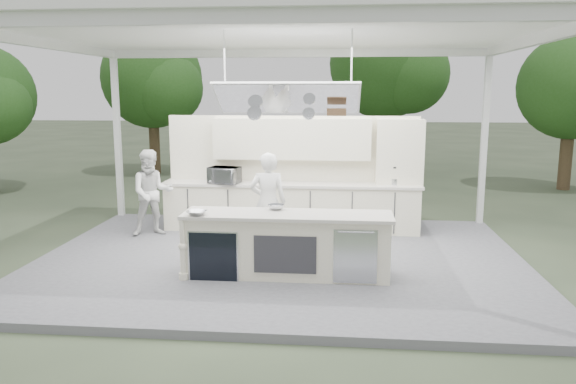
# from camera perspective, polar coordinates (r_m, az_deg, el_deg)

# --- Properties ---
(ground) EXTENTS (90.00, 90.00, 0.00)m
(ground) POSITION_cam_1_polar(r_m,az_deg,el_deg) (9.45, -0.75, -7.33)
(ground) COLOR #48543A
(ground) RESTS_ON ground
(stage_deck) EXTENTS (8.00, 6.00, 0.12)m
(stage_deck) POSITION_cam_1_polar(r_m,az_deg,el_deg) (9.43, -0.75, -6.98)
(stage_deck) COLOR slate
(stage_deck) RESTS_ON ground
(tent) EXTENTS (8.20, 6.20, 3.86)m
(tent) POSITION_cam_1_polar(r_m,az_deg,el_deg) (9.04, -0.79, 15.68)
(tent) COLOR white
(tent) RESTS_ON ground
(demo_island) EXTENTS (3.10, 0.79, 0.95)m
(demo_island) POSITION_cam_1_polar(r_m,az_deg,el_deg) (8.40, -0.21, -5.35)
(demo_island) COLOR beige
(demo_island) RESTS_ON stage_deck
(back_counter) EXTENTS (5.08, 0.72, 0.95)m
(back_counter) POSITION_cam_1_polar(r_m,az_deg,el_deg) (11.13, 0.30, -1.46)
(back_counter) COLOR beige
(back_counter) RESTS_ON stage_deck
(back_wall_unit) EXTENTS (5.05, 0.48, 2.25)m
(back_wall_unit) POSITION_cam_1_polar(r_m,az_deg,el_deg) (11.16, 2.68, 3.64)
(back_wall_unit) COLOR beige
(back_wall_unit) RESTS_ON stage_deck
(tree_cluster) EXTENTS (19.55, 9.40, 5.85)m
(tree_cluster) POSITION_cam_1_polar(r_m,az_deg,el_deg) (18.77, 2.01, 11.54)
(tree_cluster) COLOR #4E3F27
(tree_cluster) RESTS_ON ground
(head_chef) EXTENTS (0.68, 0.50, 1.72)m
(head_chef) POSITION_cam_1_polar(r_m,az_deg,el_deg) (9.57, -2.05, -1.06)
(head_chef) COLOR white
(head_chef) RESTS_ON stage_deck
(sous_chef) EXTENTS (0.98, 0.89, 1.65)m
(sous_chef) POSITION_cam_1_polar(r_m,az_deg,el_deg) (10.98, -13.65, -0.07)
(sous_chef) COLOR silver
(sous_chef) RESTS_ON stage_deck
(toaster_oven) EXTENTS (0.66, 0.53, 0.32)m
(toaster_oven) POSITION_cam_1_polar(r_m,az_deg,el_deg) (11.02, -6.50, 1.70)
(toaster_oven) COLOR silver
(toaster_oven) RESTS_ON back_counter
(bowl_large) EXTENTS (0.34, 0.34, 0.07)m
(bowl_large) POSITION_cam_1_polar(r_m,az_deg,el_deg) (8.27, -9.24, -2.10)
(bowl_large) COLOR #B2B3B9
(bowl_large) RESTS_ON demo_island
(bowl_small) EXTENTS (0.31, 0.31, 0.08)m
(bowl_small) POSITION_cam_1_polar(r_m,az_deg,el_deg) (8.55, -1.22, -1.53)
(bowl_small) COLOR #ADAFB4
(bowl_small) RESTS_ON demo_island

